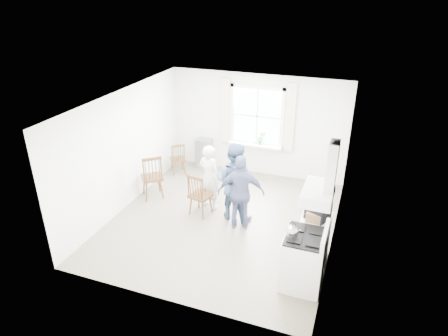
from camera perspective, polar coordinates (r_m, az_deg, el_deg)
room_shell at (r=7.92m, az=-0.17°, el=0.47°), size 4.62×5.12×2.64m
window_assembly at (r=10.03m, az=4.72°, el=6.86°), size 1.88×0.24×1.70m
range_hood at (r=6.05m, az=13.93°, el=-2.29°), size 0.45×0.76×0.94m
shelf_unit at (r=10.74m, az=-2.86°, el=2.13°), size 0.40×0.30×0.80m
gas_stove at (r=6.82m, az=11.31°, el=-12.68°), size 0.68×0.76×1.12m
kettle at (r=6.45m, az=9.71°, el=-8.90°), size 0.19×0.19×0.27m
low_cabinet at (r=7.40m, az=12.76°, el=-9.77°), size 0.50×0.55×0.90m
stereo_stack at (r=7.04m, az=13.29°, el=-5.91°), size 0.46×0.44×0.32m
cardboard_box at (r=6.98m, az=12.76°, el=-6.84°), size 0.27×0.20×0.17m
windsor_chair_a at (r=10.31m, az=-6.57°, el=1.73°), size 0.50×0.50×0.86m
windsor_chair_b at (r=8.41m, az=-3.85°, el=-3.32°), size 0.50×0.49×0.99m
windsor_chair_c at (r=9.18m, az=-10.21°, el=-0.71°), size 0.63×0.63×1.08m
person_left at (r=8.67m, az=-2.10°, el=-1.31°), size 0.66×0.66×1.49m
person_mid at (r=8.25m, az=1.46°, el=-1.93°), size 0.90×0.90×1.70m
person_right at (r=7.94m, az=2.46°, el=-3.57°), size 1.15×1.15×1.59m
potted_plant at (r=10.06m, az=5.34°, el=4.27°), size 0.24×0.24×0.36m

